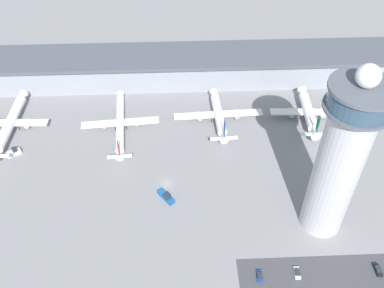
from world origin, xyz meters
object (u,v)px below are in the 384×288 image
object	(u,v)px
service_truck_catering	(14,152)
service_truck_fuel	(166,197)
airplane_gate_charlie	(219,114)
car_black_suv	(378,270)
airplane_gate_bravo	(120,123)
car_yellow_taxi	(260,276)
control_tower	(341,159)
airplane_gate_delta	(308,112)
car_navy_sedan	(297,273)
airplane_gate_alpha	(10,123)

from	to	relation	value
service_truck_catering	service_truck_fuel	xyz separation A→B (m)	(63.12, -26.37, -0.22)
airplane_gate_charlie	car_black_suv	world-z (taller)	airplane_gate_charlie
airplane_gate_bravo	car_black_suv	distance (m)	114.66
airplane_gate_bravo	airplane_gate_charlie	size ratio (longest dim) A/B	1.09
car_black_suv	car_yellow_taxi	xyz separation A→B (m)	(-38.58, -0.51, -0.04)
airplane_gate_bravo	car_yellow_taxi	world-z (taller)	airplane_gate_bravo
control_tower	car_black_suv	distance (m)	39.80
airplane_gate_delta	airplane_gate_charlie	bearing A→B (deg)	-179.74
airplane_gate_bravo	car_yellow_taxi	xyz separation A→B (m)	(49.86, -73.40, -3.44)
airplane_gate_bravo	car_navy_sedan	size ratio (longest dim) A/B	10.10
control_tower	airplane_gate_alpha	distance (m)	137.25
airplane_gate_charlie	car_black_suv	size ratio (longest dim) A/B	8.59
service_truck_fuel	car_yellow_taxi	world-z (taller)	service_truck_fuel
airplane_gate_bravo	car_yellow_taxi	distance (m)	88.80
service_truck_fuel	service_truck_catering	bearing A→B (deg)	157.33
airplane_gate_delta	car_yellow_taxi	distance (m)	84.54
car_navy_sedan	airplane_gate_bravo	bearing A→B (deg)	130.46
car_navy_sedan	service_truck_catering	bearing A→B (deg)	150.52
service_truck_catering	service_truck_fuel	bearing A→B (deg)	-22.67
airplane_gate_charlie	car_black_suv	bearing A→B (deg)	-59.55
car_black_suv	car_yellow_taxi	size ratio (longest dim) A/B	1.13
car_black_suv	airplane_gate_delta	bearing A→B (deg)	93.50
airplane_gate_alpha	car_yellow_taxi	world-z (taller)	airplane_gate_alpha
service_truck_catering	car_navy_sedan	world-z (taller)	service_truck_catering
car_navy_sedan	car_yellow_taxi	bearing A→B (deg)	-177.28
car_black_suv	car_yellow_taxi	world-z (taller)	car_black_suv
airplane_gate_alpha	service_truck_catering	distance (m)	16.40
car_black_suv	airplane_gate_charlie	bearing A→B (deg)	120.45
airplane_gate_charlie	car_navy_sedan	xyz separation A→B (m)	(18.73, -76.61, -3.70)
service_truck_catering	airplane_gate_alpha	bearing A→B (deg)	107.36
airplane_gate_charlie	service_truck_catering	xyz separation A→B (m)	(-86.52, -17.10, -3.17)
airplane_gate_bravo	service_truck_fuel	world-z (taller)	airplane_gate_bravo
airplane_gate_delta	car_navy_sedan	distance (m)	79.86
airplane_gate_bravo	service_truck_catering	world-z (taller)	airplane_gate_bravo
airplane_gate_charlie	service_truck_fuel	distance (m)	49.48
service_truck_fuel	airplane_gate_bravo	bearing A→B (deg)	116.72
airplane_gate_charlie	airplane_gate_delta	size ratio (longest dim) A/B	1.18
airplane_gate_bravo	car_navy_sedan	world-z (taller)	airplane_gate_bravo
car_black_suv	car_navy_sedan	world-z (taller)	car_black_suv
airplane_gate_alpha	airplane_gate_delta	distance (m)	131.72
service_truck_catering	car_black_suv	xyz separation A→B (m)	(131.60, -59.59, -0.49)
airplane_gate_delta	service_truck_fuel	distance (m)	77.35
service_truck_fuel	car_navy_sedan	xyz separation A→B (m)	(42.13, -33.14, -0.31)
airplane_gate_delta	car_black_suv	world-z (taller)	airplane_gate_delta
airplane_gate_bravo	car_black_suv	world-z (taller)	airplane_gate_bravo
service_truck_fuel	control_tower	bearing A→B (deg)	-13.47
control_tower	airplane_gate_bravo	bearing A→B (deg)	144.75
service_truck_catering	car_yellow_taxi	distance (m)	110.74
car_black_suv	airplane_gate_alpha	bearing A→B (deg)	151.20
car_black_suv	airplane_gate_bravo	bearing A→B (deg)	140.51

